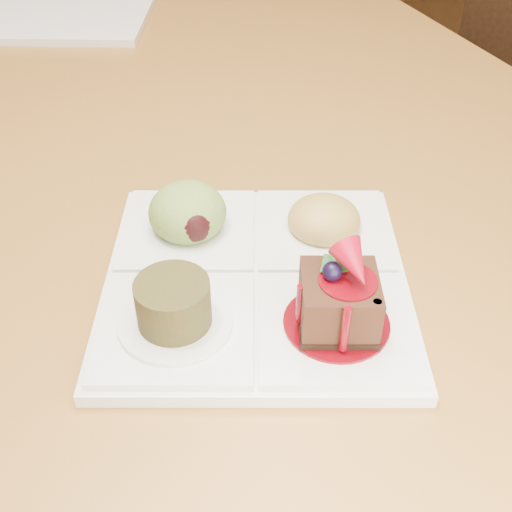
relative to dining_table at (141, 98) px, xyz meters
name	(u,v)px	position (x,y,z in m)	size (l,w,h in m)	color
ground	(176,382)	(0.00, 0.00, -0.68)	(6.00, 6.00, 0.00)	#4E2E16
dining_table	(141,98)	(0.00, 0.00, 0.00)	(1.00, 1.80, 0.75)	#956326
chair_right	(494,141)	(0.71, -0.01, -0.21)	(0.46, 0.46, 0.83)	black
sampler_plate	(254,266)	(-0.01, -0.53, 0.09)	(0.34, 0.34, 0.10)	white
second_plate	(70,13)	(-0.06, 0.21, 0.07)	(0.27, 0.27, 0.01)	white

